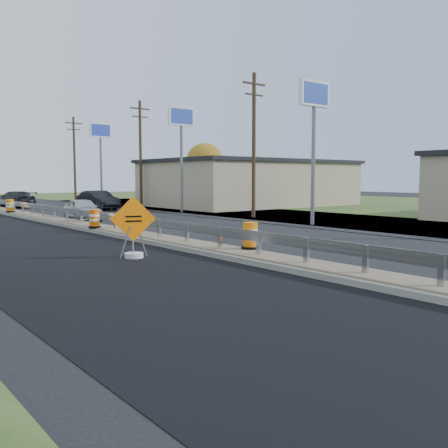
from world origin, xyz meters
TOP-DOWN VIEW (x-y plane):
  - ground at (0.00, 0.00)m, footprint 140.00×140.00m
  - grass_verge_far at (30.00, 10.00)m, footprint 40.00×120.00m
  - median at (0.00, 8.00)m, footprint 1.60×55.00m
  - guardrail at (0.00, 9.00)m, footprint 0.10×46.15m
  - retail_building_near at (20.99, 20.00)m, footprint 18.50×12.50m
  - pylon_sign_south at (10.50, 3.00)m, footprint 2.20×0.30m
  - pylon_sign_mid at (10.50, 16.00)m, footprint 2.20×0.30m
  - pylon_sign_north at (10.50, 30.00)m, footprint 2.20×0.30m
  - utility_pole_smid at (11.50, 9.00)m, footprint 1.90×0.26m
  - utility_pole_nmid at (11.50, 24.00)m, footprint 1.90×0.26m
  - utility_pole_north at (11.50, 39.00)m, footprint 1.90×0.26m
  - tree_far_yellow at (26.00, 34.00)m, footprint 4.62×4.62m
  - caution_sign at (-2.81, -1.02)m, footprint 1.40×0.62m
  - barrel_median_near at (0.55, -2.98)m, footprint 0.62×0.62m
  - barrel_median_mid at (-0.55, 7.07)m, footprint 0.60×0.60m
  - barrel_median_far at (-0.53, 21.14)m, footprint 0.61×0.61m
  - barrel_shoulder_mid at (7.72, 23.01)m, footprint 0.64×0.64m
  - car_silver at (1.80, 14.05)m, footprint 2.02×4.16m
  - car_dark_mid at (6.96, 23.05)m, footprint 1.92×4.85m
  - car_dark_far at (2.50, 30.53)m, footprint 2.70×5.24m

SIDE VIEW (x-z plane):
  - ground at x=0.00m, z-range 0.00..0.00m
  - grass_verge_far at x=30.00m, z-range 0.00..0.03m
  - median at x=0.00m, z-range 0.00..0.23m
  - barrel_shoulder_mid at x=7.72m, z-range -0.02..0.91m
  - caution_sign at x=-2.81m, z-range -0.50..1.54m
  - barrel_median_mid at x=-0.55m, z-range 0.21..1.09m
  - barrel_median_far at x=-0.53m, z-range 0.21..1.11m
  - barrel_median_near at x=0.55m, z-range 0.21..1.11m
  - car_silver at x=1.80m, z-range 0.00..1.37m
  - guardrail at x=0.00m, z-range 0.37..1.09m
  - car_dark_far at x=2.50m, z-range 0.00..1.46m
  - car_dark_mid at x=6.96m, z-range 0.00..1.57m
  - retail_building_near at x=20.99m, z-range 0.02..4.29m
  - tree_far_yellow at x=26.00m, z-range 1.11..7.97m
  - utility_pole_smid at x=11.50m, z-range 0.23..9.63m
  - utility_pole_nmid at x=11.50m, z-range 0.23..9.63m
  - utility_pole_north at x=11.50m, z-range 0.23..9.63m
  - pylon_sign_south at x=10.50m, z-range 2.53..10.43m
  - pylon_sign_mid at x=10.50m, z-range 2.53..10.43m
  - pylon_sign_north at x=10.50m, z-range 2.53..10.43m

